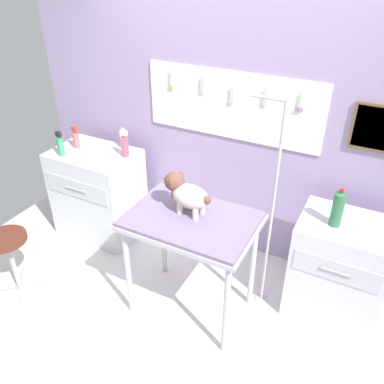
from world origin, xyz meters
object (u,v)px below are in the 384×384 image
at_px(grooming_table, 191,228).
at_px(soda_bottle, 338,208).
at_px(grooming_arm, 270,220).
at_px(counter_left, 99,193).
at_px(dog, 186,193).
at_px(stool, 8,247).
at_px(pump_bottle_white, 60,145).
at_px(cabinet_right, 338,268).

relative_size(grooming_table, soda_bottle, 3.16).
bearing_deg(grooming_arm, counter_left, 174.78).
bearing_deg(grooming_arm, soda_bottle, 14.83).
bearing_deg(soda_bottle, grooming_arm, -165.17).
height_order(grooming_table, dog, dog).
distance_m(grooming_arm, stool, 2.11).
height_order(counter_left, pump_bottle_white, pump_bottle_white).
bearing_deg(cabinet_right, stool, -156.91).
bearing_deg(grooming_table, stool, -159.83).
bearing_deg(stool, grooming_table, 20.17).
relative_size(cabinet_right, stool, 1.48).
distance_m(counter_left, pump_bottle_white, 0.62).
bearing_deg(stool, cabinet_right, 23.09).
xyz_separation_m(dog, stool, (-1.34, -0.57, -0.59)).
bearing_deg(pump_bottle_white, stool, -82.64).
relative_size(dog, counter_left, 0.45).
height_order(grooming_table, soda_bottle, soda_bottle).
distance_m(grooming_table, counter_left, 1.45).
relative_size(counter_left, pump_bottle_white, 3.82).
xyz_separation_m(grooming_table, soda_bottle, (0.92, 0.46, 0.19)).
height_order(grooming_table, stool, grooming_table).
distance_m(grooming_arm, counter_left, 1.84).
height_order(cabinet_right, stool, cabinet_right).
bearing_deg(grooming_arm, dog, -152.12).
relative_size(grooming_table, grooming_arm, 0.54).
height_order(stool, pump_bottle_white, pump_bottle_white).
height_order(grooming_table, counter_left, grooming_table).
relative_size(cabinet_right, pump_bottle_white, 3.62).
distance_m(counter_left, cabinet_right, 2.33).
relative_size(counter_left, cabinet_right, 1.05).
xyz_separation_m(counter_left, pump_bottle_white, (-0.21, -0.18, 0.55)).
bearing_deg(soda_bottle, cabinet_right, 30.13).
bearing_deg(grooming_arm, cabinet_right, 17.84).
height_order(dog, cabinet_right, dog).
relative_size(stool, pump_bottle_white, 2.45).
relative_size(counter_left, stool, 1.56).
height_order(grooming_arm, dog, grooming_arm).
bearing_deg(grooming_arm, grooming_table, -144.41).
height_order(dog, soda_bottle, dog).
bearing_deg(counter_left, pump_bottle_white, -139.33).
height_order(grooming_arm, cabinet_right, grooming_arm).
distance_m(counter_left, stool, 1.03).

